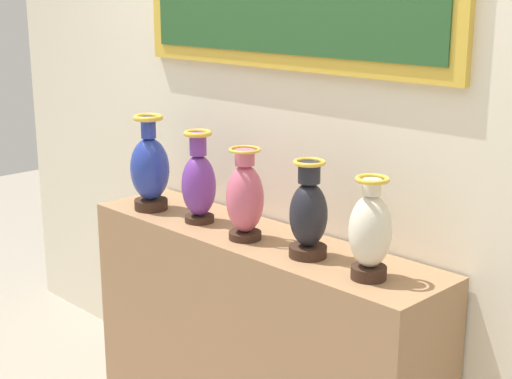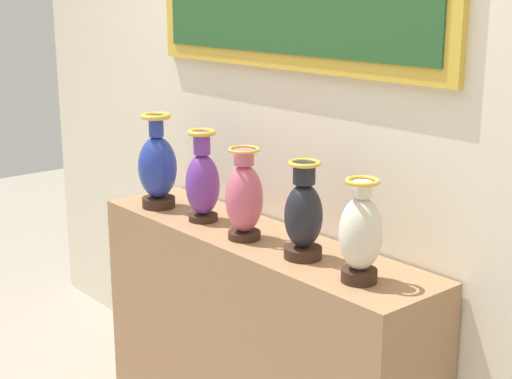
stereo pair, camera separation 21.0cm
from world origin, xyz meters
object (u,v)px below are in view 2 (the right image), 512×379
vase_cobalt (158,167)px  vase_violet (203,181)px  vase_onyx (303,215)px  vase_rose (243,197)px  vase_ivory (361,235)px

vase_cobalt → vase_violet: 0.29m
vase_cobalt → vase_onyx: (0.87, 0.04, -0.02)m
vase_rose → vase_ivory: (0.58, 0.01, -0.00)m
vase_cobalt → vase_violet: (0.28, 0.03, -0.01)m
vase_cobalt → vase_violet: vase_cobalt is taller
vase_violet → vase_ivory: vase_violet is taller
vase_cobalt → vase_rose: 0.57m
vase_violet → vase_onyx: bearing=0.4°
vase_cobalt → vase_ivory: vase_cobalt is taller
vase_cobalt → vase_ivory: 1.15m
vase_onyx → vase_cobalt: bearing=-177.7°
vase_cobalt → vase_ivory: (1.15, 0.02, -0.02)m
vase_rose → vase_onyx: bearing=4.5°
vase_rose → vase_violet: bearing=176.2°
vase_rose → vase_ivory: size_ratio=1.02×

